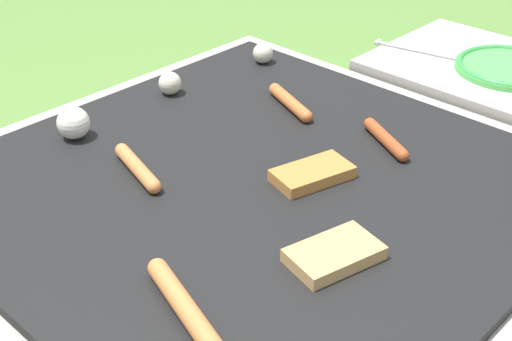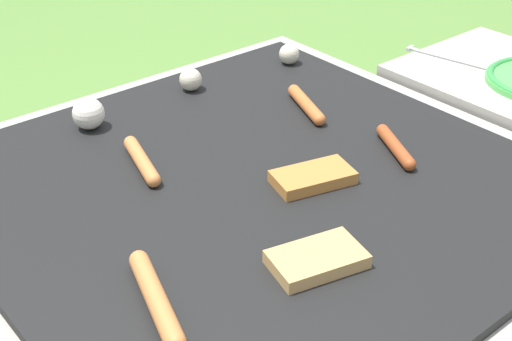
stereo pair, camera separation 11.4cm
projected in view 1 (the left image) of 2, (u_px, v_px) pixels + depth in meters
grill at (256, 287)px, 1.27m from camera, size 1.00×1.00×0.44m
side_ledge at (485, 157)px, 1.66m from camera, size 0.38×0.53×0.44m
sausage_front_center at (290, 102)px, 1.37m from camera, size 0.07×0.15×0.02m
sausage_mid_right at (386, 139)px, 1.25m from camera, size 0.08×0.13×0.02m
sausage_front_right at (184, 306)px, 0.88m from camera, size 0.08×0.19×0.03m
sausage_mid_left at (137, 168)px, 1.16m from camera, size 0.06×0.15×0.02m
bread_slice_left at (312, 174)px, 1.15m from camera, size 0.14×0.10×0.02m
bread_slice_right at (334, 254)px, 0.97m from camera, size 0.14×0.10×0.02m
mushroom_row at (104, 113)px, 1.30m from camera, size 0.78×0.08×0.06m
plate_colorful at (510, 67)px, 1.53m from camera, size 0.23×0.23×0.02m
fork_utensil at (411, 49)px, 1.63m from camera, size 0.05×0.19×0.01m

